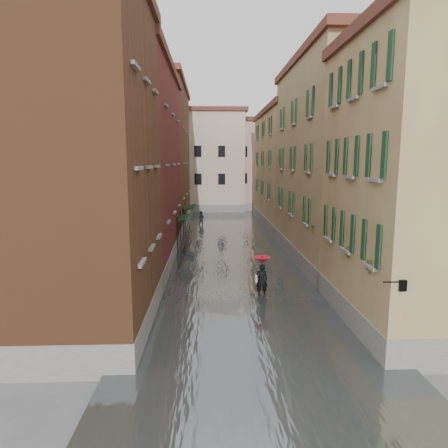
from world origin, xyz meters
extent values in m
plane|color=#5B5B5E|center=(0.00, 0.00, 0.00)|extent=(120.00, 120.00, 0.00)
cube|color=#4F5657|center=(0.00, 13.00, 0.10)|extent=(10.00, 60.00, 0.20)
cube|color=brown|center=(-7.00, -2.00, 6.50)|extent=(6.00, 8.00, 13.00)
cube|color=maroon|center=(-7.00, 9.00, 6.25)|extent=(6.00, 14.00, 12.50)
cube|color=brown|center=(-7.00, 24.00, 7.00)|extent=(6.00, 16.00, 14.00)
cube|color=#926F4B|center=(7.00, -2.00, 5.75)|extent=(6.00, 8.00, 11.50)
cube|color=tan|center=(7.00, 9.00, 6.50)|extent=(6.00, 14.00, 13.00)
cube|color=#926F4B|center=(7.00, 24.00, 5.75)|extent=(6.00, 16.00, 11.50)
cube|color=beige|center=(-3.00, 38.00, 6.50)|extent=(12.00, 9.00, 13.00)
cube|color=#D1A293|center=(6.00, 40.00, 6.00)|extent=(10.00, 9.00, 12.00)
cube|color=black|center=(-3.45, 12.56, 2.55)|extent=(1.09, 3.28, 0.31)
cylinder|color=black|center=(-3.95, 10.92, 1.40)|extent=(0.06, 0.06, 2.80)
cylinder|color=black|center=(-3.95, 14.20, 1.40)|extent=(0.06, 0.06, 2.80)
cube|color=black|center=(-3.45, 19.20, 2.55)|extent=(1.09, 3.22, 0.31)
cylinder|color=black|center=(-3.95, 17.59, 1.40)|extent=(0.06, 0.06, 2.80)
cylinder|color=black|center=(-3.95, 20.82, 1.40)|extent=(0.06, 0.06, 2.80)
cylinder|color=black|center=(4.05, -6.00, 3.10)|extent=(0.60, 0.05, 0.05)
cube|color=black|center=(4.35, -6.00, 3.00)|extent=(0.22, 0.22, 0.35)
cube|color=beige|center=(4.35, -6.00, 3.00)|extent=(0.14, 0.14, 0.24)
cube|color=brown|center=(4.12, -4.36, 3.15)|extent=(0.22, 0.85, 0.18)
imported|color=#265926|center=(4.12, -4.36, 3.57)|extent=(0.59, 0.51, 0.66)
cube|color=brown|center=(4.12, -2.17, 3.15)|extent=(0.22, 0.85, 0.18)
imported|color=#265926|center=(4.12, -2.17, 3.57)|extent=(0.59, 0.51, 0.66)
cube|color=brown|center=(4.12, 3.28, 3.15)|extent=(0.22, 0.85, 0.18)
imported|color=#265926|center=(4.12, 3.28, 3.57)|extent=(0.59, 0.51, 0.66)
imported|color=black|center=(1.00, 1.61, 0.85)|extent=(0.62, 0.41, 1.69)
cube|color=beige|center=(0.72, 1.66, 0.95)|extent=(0.08, 0.30, 0.38)
cylinder|color=black|center=(1.00, 1.61, 1.35)|extent=(0.02, 0.02, 1.00)
cone|color=red|center=(1.00, 1.61, 1.92)|extent=(0.90, 0.90, 0.28)
imported|color=black|center=(-2.43, 23.48, 0.82)|extent=(0.89, 0.74, 1.64)
camera|label=1|loc=(-1.64, -17.72, 6.82)|focal=32.00mm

